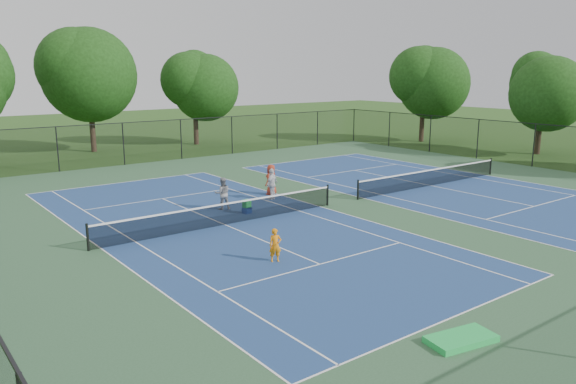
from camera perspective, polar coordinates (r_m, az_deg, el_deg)
ground at (r=28.86m, az=5.59°, el=-1.08°), size 140.00×140.00×0.00m
court_pad at (r=28.86m, az=5.59°, el=-1.07°), size 36.00×36.00×0.01m
tennis_court_left at (r=24.74m, az=-6.41°, el=-3.14°), size 12.00×23.83×1.07m
tennis_court_right at (r=33.89m, az=14.32°, el=0.77°), size 12.00×23.83×1.07m
perimeter_fence at (r=28.53m, az=5.66°, el=2.05°), size 36.08×36.08×3.02m
tree_back_b at (r=48.93m, az=-19.64°, el=11.56°), size 7.60×7.60×10.03m
tree_back_c at (r=51.55m, az=-9.49°, el=10.86°), size 6.00×6.00×8.40m
tree_side_e at (r=54.50m, az=13.67°, el=11.10°), size 6.60×6.60×8.87m
tree_side_f at (r=49.17m, az=24.49°, el=9.60°), size 5.80×5.80×8.12m
child_player at (r=19.87m, az=-1.30°, el=-5.43°), size 0.52×0.45×1.21m
instructor at (r=27.35m, az=-6.67°, el=-0.15°), size 0.93×0.83×1.58m
bystander_a at (r=29.29m, az=-1.64°, el=0.82°), size 1.04×0.77×1.64m
bystander_c at (r=30.40m, az=-1.72°, el=1.26°), size 0.95×0.78×1.66m
ball_crate at (r=26.62m, az=-4.20°, el=-1.87°), size 0.43×0.40×0.30m
ball_hopper at (r=26.54m, az=-4.21°, el=-1.17°), size 0.39×0.34×0.36m
green_tarp at (r=15.10m, az=17.17°, el=-14.08°), size 1.89×1.19×0.16m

